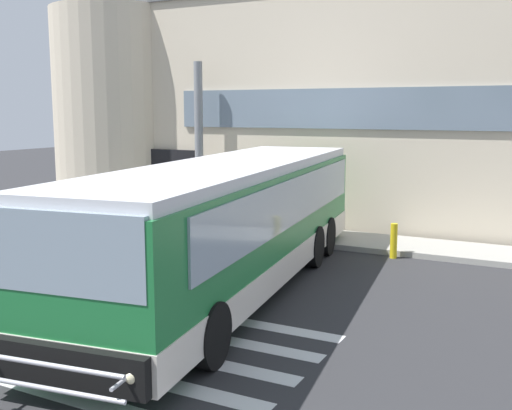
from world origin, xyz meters
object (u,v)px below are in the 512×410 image
object	(u,v)px
entry_support_column	(199,142)
safety_bollard_yellow	(394,241)
bus_main_foreground	(231,228)
passenger_near_column	(204,197)
passenger_by_doorway	(241,197)

from	to	relation	value
entry_support_column	safety_bollard_yellow	bearing A→B (deg)	-14.42
bus_main_foreground	passenger_near_column	bearing A→B (deg)	127.03
bus_main_foreground	passenger_near_column	size ratio (longest dim) A/B	7.14
entry_support_column	bus_main_foreground	distance (m)	7.85
passenger_near_column	safety_bollard_yellow	distance (m)	6.28
passenger_near_column	safety_bollard_yellow	size ratio (longest dim) A/B	1.86
entry_support_column	safety_bollard_yellow	xyz separation A→B (m)	(7.00, -1.80, -2.28)
entry_support_column	passenger_by_doorway	size ratio (longest dim) A/B	3.08
entry_support_column	passenger_by_doorway	bearing A→B (deg)	-18.08
entry_support_column	passenger_by_doorway	distance (m)	2.59
bus_main_foreground	safety_bollard_yellow	xyz separation A→B (m)	(2.31, 4.34, -0.88)
entry_support_column	bus_main_foreground	world-z (taller)	entry_support_column
safety_bollard_yellow	entry_support_column	bearing A→B (deg)	165.58
passenger_near_column	entry_support_column	bearing A→B (deg)	129.17
passenger_near_column	passenger_by_doorway	distance (m)	1.18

